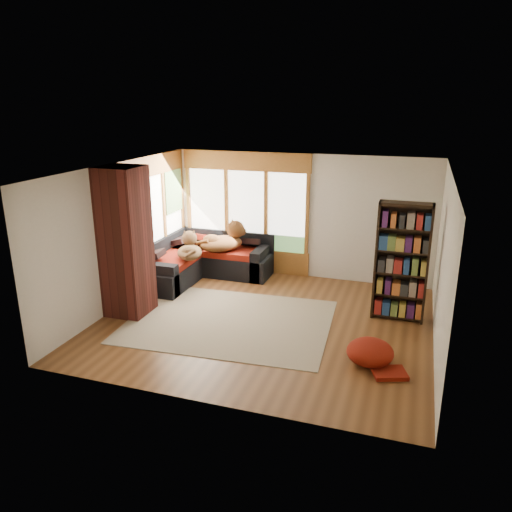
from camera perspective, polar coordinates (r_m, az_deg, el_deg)
The scene contains 17 objects.
floor at distance 8.63m, azimuth 0.98°, elevation -7.53°, with size 5.50×5.50×0.00m, color #583318.
ceiling at distance 7.88m, azimuth 1.07°, elevation 9.84°, with size 5.50×5.50×0.00m, color white.
wall_back at distance 10.49m, azimuth 5.11°, elevation 4.54°, with size 5.50×0.04×2.60m, color silver.
wall_front at distance 5.96m, azimuth -6.20°, elevation -5.92°, with size 5.50×0.04×2.60m, color silver.
wall_left at distance 9.32m, azimuth -15.35°, elevation 2.28°, with size 0.04×5.00×2.60m, color silver.
wall_right at distance 7.84m, azimuth 20.60°, elevation -1.14°, with size 0.04×5.00×2.60m, color silver.
windows_back at distance 10.78m, azimuth -1.16°, elevation 5.24°, with size 2.82×0.10×1.90m.
windows_left at distance 10.28m, azimuth -11.59°, elevation 4.26°, with size 0.10×2.62×1.90m.
roller_blind at distance 10.90m, azimuth -9.43°, elevation 7.28°, with size 0.03×0.72×0.90m, color #6F9E5B.
brick_chimney at distance 8.85m, azimuth -14.68°, elevation 1.53°, with size 0.70×0.70×2.60m, color #471914.
sectional_sofa at distance 10.65m, azimuth -6.34°, elevation -0.88°, with size 2.20×2.20×0.80m.
area_rug at distance 8.65m, azimuth -3.04°, elevation -7.43°, with size 3.41×2.61×0.01m, color beige.
bookshelf at distance 8.74m, azimuth 16.29°, elevation -0.71°, with size 0.88×0.29×2.05m.
pouf at distance 7.47m, azimuth 12.91°, elevation -10.58°, with size 0.68×0.68×0.36m, color maroon.
dog_tan at distance 10.52m, azimuth -3.63°, elevation 1.84°, with size 1.09×1.08×0.54m.
dog_brindle at distance 10.11m, azimuth -7.61°, elevation 0.75°, with size 0.76×0.90×0.44m.
throw_pillows at distance 10.63m, azimuth -5.91°, elevation 1.63°, with size 1.98×1.68×0.45m.
Camera 1 is at (2.31, -7.45, 3.68)m, focal length 35.00 mm.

